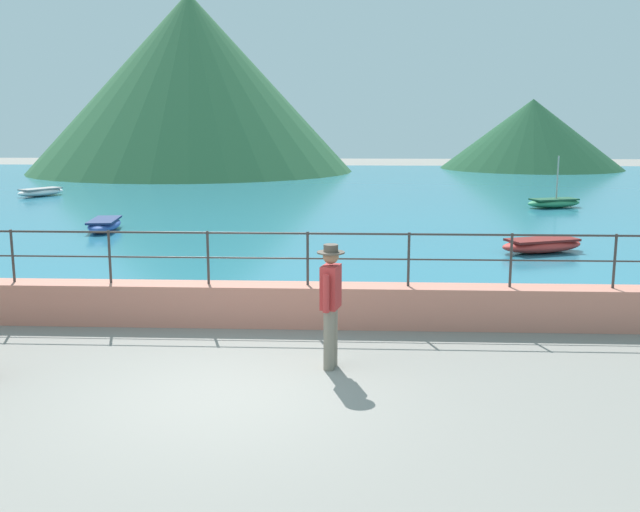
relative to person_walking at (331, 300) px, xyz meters
The scene contains 11 objects.
ground_plane 1.95m from the person_walking, 139.95° to the right, with size 120.00×120.00×0.00m, color gray.
promenade_wall 2.56m from the person_walking, 121.37° to the left, with size 20.00×0.56×0.70m, color tan.
railing 2.50m from the person_walking, 121.37° to the left, with size 18.44×0.04×0.90m.
lake_water 24.81m from the person_walking, 92.98° to the left, with size 64.00×44.32×0.06m, color teal.
hill_main 41.64m from the person_walking, 105.15° to the left, with size 21.99×21.99×11.87m, color #33663D.
hill_secondary 45.67m from the person_walking, 73.31° to the left, with size 13.12×13.12×5.03m, color #1E4C2D.
person_walking is the anchor object (origin of this frame).
boat_0 10.39m from the person_walking, 60.03° to the left, with size 2.47×1.67×0.36m.
boat_1 26.52m from the person_walking, 121.87° to the left, with size 1.95×2.44×0.36m.
boat_2 14.31m from the person_walking, 121.41° to the left, with size 1.20×2.40×0.36m.
boat_3 20.75m from the person_walking, 66.74° to the left, with size 2.47×1.63×2.03m.
Camera 1 is at (1.60, -8.50, 3.38)m, focal length 40.33 mm.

